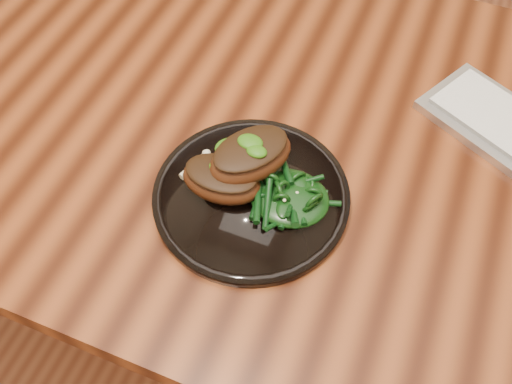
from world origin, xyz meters
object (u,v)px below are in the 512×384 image
plate (251,196)px  desk (306,165)px  lamb_chop_front (221,179)px  greens_heap (290,195)px

plate → desk: bearing=76.7°
plate → lamb_chop_front: bearing=-166.5°
desk → lamb_chop_front: size_ratio=14.01×
plate → greens_heap: bearing=5.2°
plate → greens_heap: (0.05, 0.00, 0.02)m
plate → lamb_chop_front: lamb_chop_front is taller
lamb_chop_front → desk: bearing=64.8°
desk → greens_heap: size_ratio=15.21×
plate → greens_heap: 0.06m
lamb_chop_front → greens_heap: lamb_chop_front is taller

